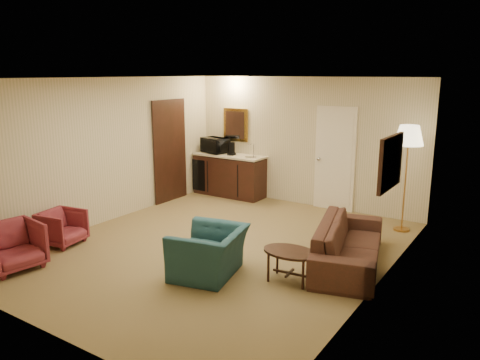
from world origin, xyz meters
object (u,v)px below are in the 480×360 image
(teal_armchair, at_px, (209,245))
(rose_chair_far, at_px, (13,244))
(floor_lamp, at_px, (405,179))
(waste_bin, at_px, (253,193))
(coffee_maker, at_px, (232,149))
(microwave, at_px, (215,144))
(wetbar_cabinet, at_px, (229,175))
(coffee_table, at_px, (290,266))
(sofa, at_px, (349,237))
(rose_chair_near, at_px, (62,226))

(teal_armchair, distance_m, rose_chair_far, 2.74)
(teal_armchair, relative_size, floor_lamp, 0.54)
(waste_bin, bearing_deg, coffee_maker, 175.22)
(rose_chair_far, relative_size, microwave, 1.20)
(coffee_maker, bearing_deg, rose_chair_far, -92.59)
(wetbar_cabinet, relative_size, coffee_maker, 5.95)
(coffee_table, relative_size, waste_bin, 2.51)
(coffee_maker, bearing_deg, wetbar_cabinet, 164.83)
(rose_chair_far, relative_size, floor_lamp, 0.39)
(wetbar_cabinet, bearing_deg, floor_lamp, -4.75)
(rose_chair_far, xyz_separation_m, microwave, (-0.16, 4.98, 0.76))
(coffee_table, bearing_deg, sofa, 64.96)
(waste_bin, height_order, microwave, microwave)
(wetbar_cabinet, height_order, microwave, microwave)
(wetbar_cabinet, relative_size, rose_chair_near, 2.68)
(wetbar_cabinet, relative_size, rose_chair_far, 2.27)
(sofa, bearing_deg, waste_bin, 38.91)
(wetbar_cabinet, height_order, teal_armchair, wetbar_cabinet)
(waste_bin, distance_m, coffee_maker, 1.08)
(floor_lamp, distance_m, waste_bin, 3.30)
(wetbar_cabinet, bearing_deg, coffee_table, -45.42)
(rose_chair_near, xyz_separation_m, floor_lamp, (4.35, 3.65, 0.61))
(teal_armchair, xyz_separation_m, coffee_table, (1.00, 0.42, -0.22))
(sofa, xyz_separation_m, waste_bin, (-2.95, 2.17, -0.27))
(rose_chair_near, xyz_separation_m, rose_chair_far, (0.25, -0.97, 0.06))
(rose_chair_far, bearing_deg, coffee_maker, 4.59)
(sofa, height_order, rose_chair_near, sofa)
(waste_bin, bearing_deg, rose_chair_near, -106.42)
(floor_lamp, relative_size, coffee_maker, 6.67)
(rose_chair_near, bearing_deg, teal_armchair, -92.37)
(waste_bin, xyz_separation_m, coffee_maker, (-0.58, 0.05, 0.91))
(teal_armchair, relative_size, microwave, 1.64)
(waste_bin, xyz_separation_m, microwave, (-1.06, 0.10, 0.98))
(rose_chair_near, distance_m, coffee_maker, 4.06)
(rose_chair_near, bearing_deg, wetbar_cabinet, -17.14)
(rose_chair_near, xyz_separation_m, coffee_maker, (0.57, 3.95, 0.75))
(rose_chair_near, relative_size, coffee_table, 0.83)
(coffee_maker, bearing_deg, coffee_table, -44.73)
(microwave, bearing_deg, rose_chair_near, -76.20)
(coffee_table, bearing_deg, microwave, 137.80)
(coffee_table, distance_m, floor_lamp, 3.05)
(teal_armchair, height_order, floor_lamp, floor_lamp)
(sofa, height_order, coffee_table, sofa)
(coffee_table, bearing_deg, floor_lamp, 76.40)
(wetbar_cabinet, bearing_deg, teal_armchair, -59.29)
(sofa, xyz_separation_m, floor_lamp, (0.25, 1.92, 0.50))
(teal_armchair, bearing_deg, floor_lamp, 139.54)
(rose_chair_far, xyz_separation_m, coffee_table, (3.40, 1.75, -0.15))
(rose_chair_far, xyz_separation_m, floor_lamp, (4.10, 4.63, 0.56))
(rose_chair_far, xyz_separation_m, coffee_maker, (0.32, 4.92, 0.70))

